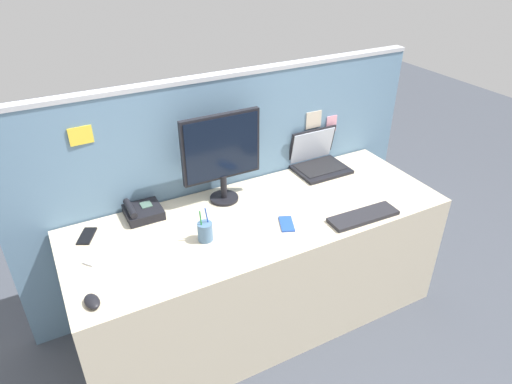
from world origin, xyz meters
name	(u,v)px	position (x,y,z in m)	size (l,w,h in m)	color
ground_plane	(260,314)	(0.00, 0.00, 0.00)	(10.00, 10.00, 0.00)	#424751
desk	(260,268)	(0.00, 0.00, 0.37)	(2.08, 0.76, 0.75)	beige
cubicle_divider	(228,186)	(0.00, 0.42, 0.71)	(2.53, 0.08, 1.42)	#6084A3
desktop_monitor	(222,152)	(-0.11, 0.25, 1.05)	(0.45, 0.16, 0.51)	black
laptop	(317,159)	(0.58, 0.31, 0.81)	(0.33, 0.27, 0.25)	black
desk_phone	(142,212)	(-0.57, 0.29, 0.78)	(0.19, 0.18, 0.09)	black
keyboard_main	(363,216)	(0.48, -0.28, 0.76)	(0.40, 0.12, 0.02)	#232328
computer_mouse_right_hand	(92,301)	(-0.94, -0.26, 0.76)	(0.06, 0.10, 0.03)	black
pen_cup	(205,231)	(-0.35, -0.07, 0.80)	(0.08, 0.08, 0.18)	#4C7093
cell_phone_black_slab	(87,236)	(-0.87, 0.24, 0.75)	(0.07, 0.14, 0.01)	black
cell_phone_silver_slab	(97,256)	(-0.86, 0.05, 0.75)	(0.06, 0.14, 0.01)	#B7BAC1
cell_phone_blue_case	(287,224)	(0.08, -0.14, 0.75)	(0.07, 0.14, 0.01)	blue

